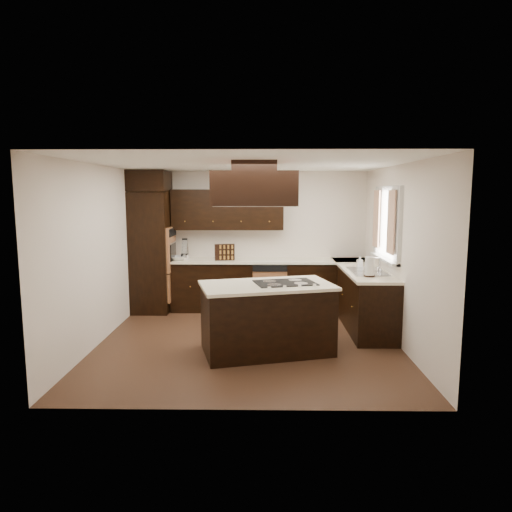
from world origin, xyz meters
The scene contains 30 objects.
floor centered at (0.00, 0.00, -0.01)m, with size 4.20×4.20×0.02m, color brown.
ceiling centered at (0.00, 0.00, 2.51)m, with size 4.20×4.20×0.02m, color white.
wall_back centered at (0.00, 2.11, 1.25)m, with size 4.20×0.02×2.50m, color silver.
wall_front centered at (0.00, -2.11, 1.25)m, with size 4.20×0.02×2.50m, color silver.
wall_left centered at (-2.11, 0.00, 1.25)m, with size 0.02×4.20×2.50m, color silver.
wall_right centered at (2.11, 0.00, 1.25)m, with size 0.02×4.20×2.50m, color silver.
oven_column centered at (-1.78, 1.71, 1.06)m, with size 0.65×0.75×2.12m, color black.
wall_oven_face centered at (-1.43, 1.71, 1.12)m, with size 0.05×0.62×0.78m, color #B16F43.
base_cabinets_back centered at (0.03, 1.80, 0.44)m, with size 2.93×0.60×0.88m, color black.
base_cabinets_right centered at (1.80, 0.90, 0.44)m, with size 0.60×2.40×0.88m, color black.
countertop_back centered at (0.03, 1.79, 0.90)m, with size 2.93×0.63×0.04m, color white.
countertop_right centered at (1.79, 0.90, 0.90)m, with size 0.63×2.40×0.04m, color white.
upper_cabinets centered at (-0.43, 1.93, 1.81)m, with size 2.00×0.34×0.72m, color black.
dishwasher_front centered at (0.33, 1.50, 0.40)m, with size 0.60×0.05×0.72m, color #B16F43.
window_frame centered at (2.07, 0.55, 1.65)m, with size 0.06×1.32×1.12m, color silver.
window_pane centered at (2.10, 0.55, 1.65)m, with size 0.00×1.20×1.00m, color white.
curtain_left centered at (2.01, 0.13, 1.70)m, with size 0.02×0.34×0.90m, color #F9E0C1.
curtain_right centered at (2.01, 0.97, 1.70)m, with size 0.02×0.34×0.90m, color #F9E0C1.
sink_rim centered at (1.80, 0.55, 0.92)m, with size 0.52×0.84×0.01m, color silver.
island centered at (0.26, -0.42, 0.44)m, with size 1.65×0.90×0.88m, color black.
island_top centered at (0.26, -0.42, 0.90)m, with size 1.71×0.96×0.04m, color white.
cooktop centered at (0.50, -0.36, 0.93)m, with size 0.78×0.52×0.01m, color black.
range_hood centered at (0.10, -0.55, 2.16)m, with size 1.05×0.72×0.42m, color black.
hood_duct centered at (0.10, -0.55, 2.44)m, with size 0.55×0.50×0.13m, color black.
blender_base centered at (-1.19, 1.78, 0.97)m, with size 0.15×0.15×0.10m, color silver.
blender_pitcher centered at (-1.19, 1.78, 1.15)m, with size 0.13×0.13×0.26m, color silver.
spice_rack centered at (-0.48, 1.71, 1.07)m, with size 0.35×0.09×0.29m, color black.
mixing_bowl centered at (-1.31, 1.71, 0.95)m, with size 0.28×0.28×0.07m, color silver.
soap_bottle centered at (1.77, 0.98, 1.01)m, with size 0.08×0.08×0.18m, color silver.
paper_towel centered at (1.73, 0.12, 1.06)m, with size 0.13×0.13×0.29m, color silver.
Camera 1 is at (0.21, -6.31, 2.11)m, focal length 32.00 mm.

